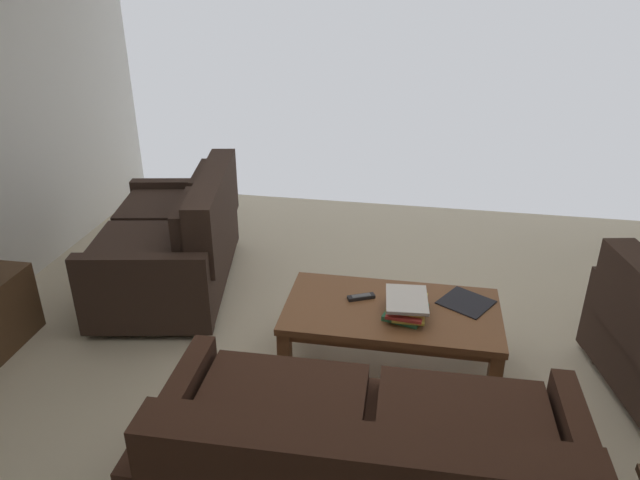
% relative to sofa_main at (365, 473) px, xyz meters
% --- Properties ---
extents(ground_plane, '(5.32, 5.70, 0.01)m').
position_rel_sofa_main_xyz_m(ground_plane, '(0.12, -0.87, -0.36)').
color(ground_plane, beige).
extents(sofa_main, '(1.74, 0.92, 0.82)m').
position_rel_sofa_main_xyz_m(sofa_main, '(0.00, 0.00, 0.00)').
color(sofa_main, black).
rests_on(sofa_main, ground).
extents(loveseat_near, '(1.09, 1.56, 0.87)m').
position_rel_sofa_main_xyz_m(loveseat_near, '(1.56, -1.85, 0.01)').
color(loveseat_near, black).
rests_on(loveseat_near, ground).
extents(coffee_table, '(1.21, 0.65, 0.42)m').
position_rel_sofa_main_xyz_m(coffee_table, '(-0.03, -1.14, 0.00)').
color(coffee_table, brown).
rests_on(coffee_table, ground).
extents(book_stack, '(0.25, 0.31, 0.11)m').
position_rel_sofa_main_xyz_m(book_stack, '(-0.11, -1.08, 0.12)').
color(book_stack, '#337F51').
rests_on(book_stack, coffee_table).
extents(tv_remote, '(0.16, 0.11, 0.02)m').
position_rel_sofa_main_xyz_m(tv_remote, '(0.16, -1.21, 0.08)').
color(tv_remote, black).
rests_on(tv_remote, coffee_table).
extents(loose_magazine, '(0.35, 0.35, 0.01)m').
position_rel_sofa_main_xyz_m(loose_magazine, '(-0.44, -1.27, 0.07)').
color(loose_magazine, black).
rests_on(loose_magazine, coffee_table).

